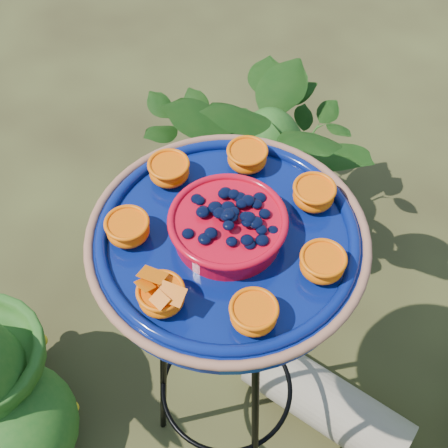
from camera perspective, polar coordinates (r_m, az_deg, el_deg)
The scene contains 4 objects.
tripod_stand at distance 1.50m, azimuth 0.27°, elevation -10.93°, with size 0.42×0.42×0.98m.
feeder_dish at distance 1.13m, azimuth 0.35°, elevation -1.20°, with size 0.59×0.59×0.12m.
driftwood_log at distance 2.01m, azimuth 9.38°, elevation -15.81°, with size 0.17×0.17×0.52m, color gray.
shrub_back_left at distance 2.11m, azimuth 4.05°, elevation 6.28°, with size 0.74×0.64×0.82m, color #1E5316.
Camera 1 is at (0.36, -0.44, 1.94)m, focal length 50.00 mm.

